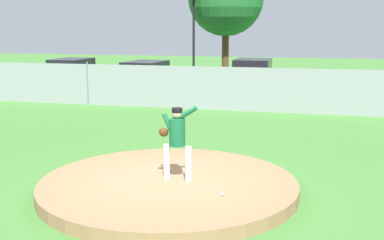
% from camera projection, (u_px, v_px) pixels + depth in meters
% --- Properties ---
extents(ground_plane, '(80.00, 80.00, 0.00)m').
position_uv_depth(ground_plane, '(224.00, 132.00, 15.59)').
color(ground_plane, '#427A33').
extents(asphalt_strip, '(44.00, 7.00, 0.01)m').
position_uv_depth(asphalt_strip, '(257.00, 96.00, 23.67)').
color(asphalt_strip, '#2B2B2D').
rests_on(asphalt_strip, ground_plane).
extents(pitchers_mound, '(5.21, 5.21, 0.25)m').
position_uv_depth(pitchers_mound, '(169.00, 186.00, 9.86)').
color(pitchers_mound, '#99704C').
rests_on(pitchers_mound, ground_plane).
extents(pitcher_youth, '(0.83, 0.32, 1.54)m').
position_uv_depth(pitcher_youth, '(177.00, 136.00, 9.66)').
color(pitcher_youth, silver).
rests_on(pitcher_youth, pitchers_mound).
extents(baseball, '(0.07, 0.07, 0.07)m').
position_uv_depth(baseball, '(222.00, 194.00, 8.92)').
color(baseball, white).
rests_on(baseball, pitchers_mound).
extents(chainlink_fence, '(33.66, 0.07, 1.84)m').
position_uv_depth(chainlink_fence, '(243.00, 89.00, 19.23)').
color(chainlink_fence, gray).
rests_on(chainlink_fence, ground_plane).
extents(parked_car_champagne, '(1.90, 4.31, 1.68)m').
position_uv_depth(parked_car_champagne, '(72.00, 75.00, 25.49)').
color(parked_car_champagne, tan).
rests_on(parked_car_champagne, ground_plane).
extents(parked_car_burgundy, '(2.23, 4.75, 1.56)m').
position_uv_depth(parked_car_burgundy, '(146.00, 77.00, 25.32)').
color(parked_car_burgundy, maroon).
rests_on(parked_car_burgundy, ground_plane).
extents(parked_car_red, '(1.91, 4.07, 1.76)m').
position_uv_depth(parked_car_red, '(252.00, 78.00, 23.98)').
color(parked_car_red, '#A81919').
rests_on(parked_car_red, ground_plane).
extents(traffic_light_near, '(0.28, 0.46, 5.71)m').
position_uv_depth(traffic_light_near, '(193.00, 18.00, 28.24)').
color(traffic_light_near, black).
rests_on(traffic_light_near, ground_plane).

